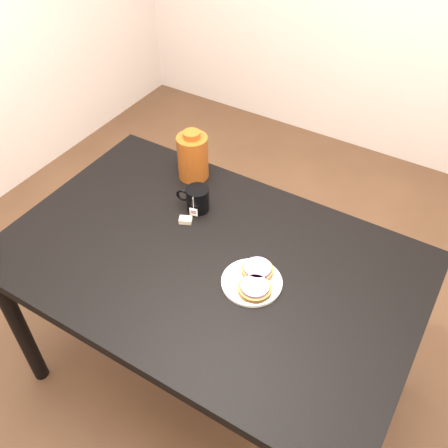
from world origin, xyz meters
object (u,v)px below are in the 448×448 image
object	(u,v)px
bagel_back	(257,270)
table	(209,274)
mug	(197,199)
teabag_pouch	(186,220)
plate	(252,282)
bagel_package	(193,156)
bagel_front	(255,288)

from	to	relation	value
bagel_back	table	bearing A→B (deg)	-173.08
mug	teabag_pouch	world-z (taller)	mug
plate	bagel_package	size ratio (longest dim) A/B	0.96
bagel_back	teabag_pouch	bearing A→B (deg)	165.94
bagel_package	plate	bearing A→B (deg)	-38.16
mug	bagel_back	bearing A→B (deg)	-40.05
bagel_back	bagel_package	distance (m)	0.57
plate	teabag_pouch	world-z (taller)	teabag_pouch
table	teabag_pouch	bearing A→B (deg)	147.51
plate	mug	size ratio (longest dim) A/B	1.45
table	teabag_pouch	distance (m)	0.22
teabag_pouch	bagel_package	size ratio (longest dim) A/B	0.22
plate	teabag_pouch	distance (m)	0.37
table	mug	world-z (taller)	mug
table	bagel_back	bearing A→B (deg)	6.92
bagel_front	teabag_pouch	world-z (taller)	bagel_front
table	bagel_package	world-z (taller)	bagel_package
mug	teabag_pouch	distance (m)	0.09
bagel_front	mug	bearing A→B (deg)	147.27
bagel_package	bagel_front	bearing A→B (deg)	-38.79
bagel_front	mug	distance (m)	0.44
table	bagel_package	xyz separation A→B (m)	(-0.29, 0.35, 0.18)
table	plate	xyz separation A→B (m)	(0.18, -0.02, 0.09)
bagel_front	bagel_package	size ratio (longest dim) A/B	0.60
bagel_package	bagel_back	bearing A→B (deg)	-35.02
plate	bagel_package	xyz separation A→B (m)	(-0.47, 0.37, 0.09)
table	mug	size ratio (longest dim) A/B	10.42
teabag_pouch	bagel_package	world-z (taller)	bagel_package
plate	bagel_back	bearing A→B (deg)	93.68
table	mug	xyz separation A→B (m)	(-0.17, 0.19, 0.13)
plate	mug	bearing A→B (deg)	148.80
plate	bagel_package	world-z (taller)	bagel_package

